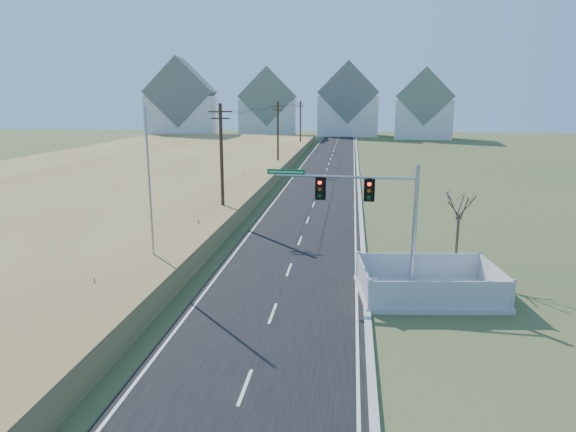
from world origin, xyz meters
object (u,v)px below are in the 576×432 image
at_px(traffic_signal_mast, 378,209).
at_px(flagpole, 151,212).
at_px(fence_enclosure, 428,290).
at_px(bare_tree, 460,204).
at_px(open_sign, 373,283).

height_order(traffic_signal_mast, flagpole, flagpole).
distance_m(fence_enclosure, bare_tree, 5.38).
height_order(open_sign, bare_tree, bare_tree).
bearing_deg(bare_tree, open_sign, -148.10).
distance_m(open_sign, flagpole, 11.96).
bearing_deg(bare_tree, traffic_signal_mast, -155.84).
height_order(traffic_signal_mast, open_sign, traffic_signal_mast).
distance_m(traffic_signal_mast, bare_tree, 4.77).
xyz_separation_m(flagpole, bare_tree, (16.04, 2.57, 0.30)).
bearing_deg(bare_tree, fence_enclosure, -118.59).
xyz_separation_m(traffic_signal_mast, flagpole, (-11.69, -0.62, -0.32)).
xyz_separation_m(traffic_signal_mast, open_sign, (-0.19, -0.87, -3.60)).
bearing_deg(open_sign, fence_enclosure, 8.31).
bearing_deg(flagpole, open_sign, -1.26).
bearing_deg(fence_enclosure, flagpole, 169.54).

